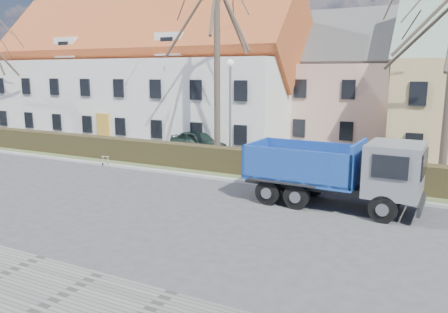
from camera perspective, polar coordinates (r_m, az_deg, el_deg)
The scene contains 11 objects.
ground at distance 18.01m, azimuth -7.94°, elevation -6.10°, with size 120.00×120.00×0.00m, color #3C3C3E.
curb_far at distance 21.78m, azimuth -1.02°, elevation -2.82°, with size 80.00×0.30×0.12m, color #A3A2A0.
grass_strip at distance 23.17m, azimuth 0.84°, elevation -2.00°, with size 80.00×3.00×0.10m, color #485731.
hedge at distance 22.86m, azimuth 0.63°, elevation -0.64°, with size 60.00×0.90×1.30m, color #2C2516.
building_white at distance 37.82m, azimuth -10.52°, elevation 10.05°, with size 26.80×10.80×9.50m, color silver, non-canonical shape.
building_pink at distance 34.60m, azimuth 17.28°, elevation 8.42°, with size 10.80×8.80×8.00m, color #D2A795, non-canonical shape.
tree_1 at distance 25.55m, azimuth -0.92°, elevation 13.38°, with size 9.20×9.20×12.65m, color #40362C, non-canonical shape.
dump_truck at distance 17.78m, azimuth 13.13°, elevation -1.81°, with size 7.03×2.61×2.81m, color navy, non-canonical shape.
streetlight at distance 23.58m, azimuth 0.82°, elevation 5.48°, with size 0.47×0.47×5.99m, color gray, non-canonical shape.
cart_frame at distance 25.77m, azimuth -15.62°, elevation -0.48°, with size 0.69×0.40×0.63m, color silver, non-canonical shape.
parked_car_a at distance 28.77m, azimuth -3.43°, elevation 1.92°, with size 1.72×4.29×1.46m, color black.
Camera 1 is at (9.93, -14.07, 5.26)m, focal length 35.00 mm.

